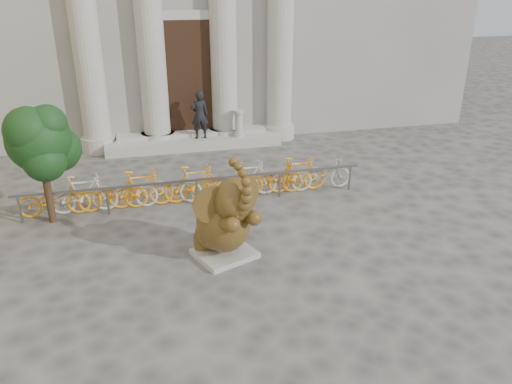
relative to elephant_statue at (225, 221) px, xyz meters
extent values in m
plane|color=#474442|center=(0.37, -1.70, -0.84)|extent=(80.00, 80.00, 0.00)
cube|color=black|center=(0.37, 8.22, 1.46)|extent=(2.40, 0.16, 4.00)
cylinder|color=#A8A59E|center=(-2.83, 8.10, 3.16)|extent=(0.90, 0.90, 8.00)
cylinder|color=#A8A59E|center=(-0.83, 8.10, 3.16)|extent=(0.90, 0.90, 8.00)
cylinder|color=#A8A59E|center=(1.57, 8.10, 3.16)|extent=(0.90, 0.90, 8.00)
cylinder|color=#A8A59E|center=(3.57, 8.10, 3.16)|extent=(0.90, 0.90, 8.00)
cube|color=#A8A59E|center=(0.37, 7.70, -0.66)|extent=(6.00, 1.20, 0.36)
cube|color=#A8A59E|center=(-0.01, 0.03, -0.78)|extent=(1.45, 1.38, 0.11)
ellipsoid|color=black|center=(-0.11, 0.27, -0.38)|extent=(1.23, 1.21, 0.74)
ellipsoid|color=black|center=(-0.02, 0.06, -0.05)|extent=(1.53, 1.69, 1.20)
cylinder|color=black|center=(-0.45, 0.30, -0.57)|extent=(0.45, 0.45, 0.30)
cylinder|color=black|center=(0.13, 0.52, -0.57)|extent=(0.45, 0.45, 0.30)
cylinder|color=black|center=(-0.09, -0.46, 0.18)|extent=(0.51, 0.74, 0.46)
cylinder|color=black|center=(0.38, -0.28, 0.18)|extent=(0.51, 0.74, 0.46)
ellipsoid|color=black|center=(0.13, -0.33, 0.59)|extent=(1.00, 0.97, 0.92)
cylinder|color=black|center=(-0.29, -0.34, 0.54)|extent=(0.78, 0.10, 0.78)
cylinder|color=black|center=(0.44, -0.06, 0.54)|extent=(0.64, 0.54, 0.78)
cone|color=beige|center=(0.08, -0.59, 0.41)|extent=(0.22, 0.26, 0.12)
cone|color=beige|center=(0.34, -0.49, 0.41)|extent=(0.11, 0.27, 0.12)
cube|color=slate|center=(-0.20, 2.76, -0.14)|extent=(8.87, 0.06, 0.06)
cylinder|color=slate|center=(-4.44, 2.76, -0.49)|extent=(0.06, 0.06, 0.70)
cylinder|color=slate|center=(-2.42, 2.76, -0.49)|extent=(0.06, 0.06, 0.70)
cylinder|color=slate|center=(-0.20, 2.76, -0.49)|extent=(0.06, 0.06, 0.70)
cylinder|color=slate|center=(2.01, 2.76, -0.49)|extent=(0.06, 0.06, 0.70)
cylinder|color=slate|center=(4.03, 2.76, -0.49)|extent=(0.06, 0.06, 0.70)
imported|color=orange|center=(-3.69, 3.01, -0.34)|extent=(1.70, 0.50, 1.00)
imported|color=beige|center=(-2.99, 3.01, -0.34)|extent=(1.66, 0.47, 1.00)
imported|color=orange|center=(-2.29, 3.01, -0.34)|extent=(1.70, 0.50, 1.00)
imported|color=orange|center=(-1.60, 3.01, -0.34)|extent=(1.66, 0.47, 1.00)
imported|color=beige|center=(-0.90, 3.01, -0.34)|extent=(1.70, 0.50, 1.00)
imported|color=orange|center=(-0.20, 3.01, -0.34)|extent=(1.66, 0.47, 1.00)
imported|color=orange|center=(0.49, 3.01, -0.34)|extent=(1.70, 0.50, 1.00)
imported|color=beige|center=(1.19, 3.01, -0.34)|extent=(1.66, 0.47, 1.00)
imported|color=orange|center=(1.89, 3.01, -0.34)|extent=(1.70, 0.50, 1.00)
imported|color=orange|center=(2.59, 3.01, -0.34)|extent=(1.66, 0.47, 1.00)
imported|color=beige|center=(3.28, 3.01, -0.34)|extent=(1.70, 0.50, 1.00)
cylinder|color=#332114|center=(-3.73, 2.66, 0.04)|extent=(0.18, 0.18, 1.75)
sphere|color=black|center=(-3.73, 2.66, 1.21)|extent=(1.46, 1.46, 1.46)
sphere|color=black|center=(-3.38, 2.85, 0.92)|extent=(1.07, 1.07, 1.07)
sphere|color=black|center=(-4.02, 2.90, 1.01)|extent=(0.97, 0.97, 0.97)
sphere|color=black|center=(-3.63, 2.37, 0.82)|extent=(0.97, 0.97, 0.97)
sphere|color=black|center=(-3.87, 2.46, 1.50)|extent=(1.07, 1.07, 1.07)
sphere|color=black|center=(-3.48, 2.56, 1.60)|extent=(0.88, 0.88, 0.88)
imported|color=black|center=(0.59, 7.51, 0.34)|extent=(0.61, 0.42, 1.63)
cylinder|color=#A8A59E|center=(1.92, 7.40, -0.42)|extent=(0.38, 0.38, 0.11)
cylinder|color=#A8A59E|center=(1.92, 7.40, -0.05)|extent=(0.27, 0.27, 0.86)
cylinder|color=#A8A59E|center=(1.92, 7.40, 0.41)|extent=(0.38, 0.38, 0.10)
camera|label=1|loc=(-1.62, -9.04, 4.52)|focal=35.00mm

